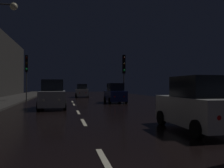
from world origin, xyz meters
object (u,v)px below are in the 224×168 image
(traffic_light_far_left, at_px, (26,68))
(car_distant_taillights, at_px, (82,91))
(traffic_light_far_right, at_px, (124,68))
(car_approaching_headlights, at_px, (53,95))
(car_parked_right_far, at_px, (115,94))
(car_parked_right_near, at_px, (197,105))

(traffic_light_far_left, distance_m, car_distant_taillights, 11.05)
(traffic_light_far_right, bearing_deg, car_approaching_headlights, -47.72)
(car_approaching_headlights, distance_m, car_parked_right_far, 7.93)
(car_approaching_headlights, xyz_separation_m, car_distant_taillights, (3.54, 17.53, -0.10))
(car_distant_taillights, bearing_deg, car_parked_right_far, -168.51)
(car_approaching_headlights, bearing_deg, traffic_light_far_right, 123.63)
(car_parked_right_near, bearing_deg, traffic_light_far_right, -3.08)
(traffic_light_far_left, xyz_separation_m, car_parked_right_far, (9.38, -4.24, -2.90))
(car_parked_right_near, bearing_deg, car_distant_taillights, 5.19)
(traffic_light_far_right, xyz_separation_m, car_approaching_headlights, (-6.86, -4.56, -2.55))
(car_parked_right_far, distance_m, car_parked_right_near, 15.35)
(car_parked_right_far, xyz_separation_m, car_distant_taillights, (-2.52, 12.41, -0.00))
(car_parked_right_far, height_order, car_distant_taillights, car_parked_right_far)
(car_parked_right_far, bearing_deg, car_distant_taillights, 11.49)
(car_approaching_headlights, bearing_deg, car_parked_right_far, 130.16)
(car_approaching_headlights, distance_m, car_distant_taillights, 17.88)
(car_parked_right_near, xyz_separation_m, car_distant_taillights, (-2.52, 27.77, -0.06))
(traffic_light_far_right, distance_m, car_parked_right_far, 2.82)
(car_distant_taillights, bearing_deg, traffic_light_far_right, -165.63)
(traffic_light_far_right, distance_m, car_approaching_headlights, 8.62)
(car_parked_right_far, xyz_separation_m, car_parked_right_near, (0.00, -15.35, 0.06))
(traffic_light_far_right, distance_m, traffic_light_far_left, 11.25)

